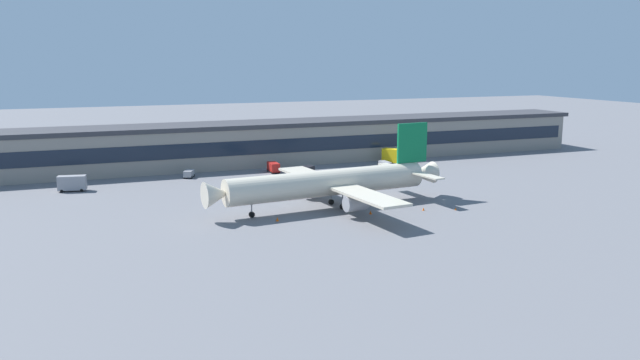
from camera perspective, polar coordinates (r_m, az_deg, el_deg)
name	(u,v)px	position (r m, az deg, el deg)	size (l,w,h in m)	color
ground_plane	(380,201)	(132.02, 5.51, -1.90)	(600.00, 600.00, 0.00)	slate
terminal_building	(293,141)	(181.16, -2.51, 3.55)	(187.27, 16.34, 11.87)	gray
airliner	(331,183)	(124.41, 1.05, -0.24)	(51.33, 43.85, 16.08)	beige
catering_truck	(395,156)	(179.19, 6.86, 2.22)	(5.89, 7.52, 4.15)	yellow
baggage_tug	(189,173)	(160.29, -11.83, 0.60)	(3.33, 4.11, 1.85)	gray
pushback_tractor	(307,169)	(163.31, -1.22, 1.00)	(5.26, 5.20, 1.75)	black
stair_truck	(71,183)	(151.13, -21.68, -0.23)	(6.33, 3.41, 3.55)	gray
follow_me_car	(385,164)	(171.48, 5.92, 1.44)	(2.12, 4.45, 1.85)	gray
crew_van	(273,167)	(164.85, -4.27, 1.21)	(2.41, 5.27, 2.55)	red
traffic_cone_0	(423,209)	(124.72, 9.40, -2.62)	(0.48, 0.48, 0.60)	#F2590C
traffic_cone_1	(456,209)	(126.24, 12.25, -2.57)	(0.44, 0.44, 0.55)	#F2590C
traffic_cone_2	(371,212)	(120.56, 4.63, -2.95)	(0.56, 0.56, 0.70)	#F2590C
traffic_cone_3	(277,219)	(115.35, -3.90, -3.57)	(0.59, 0.59, 0.74)	#F2590C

